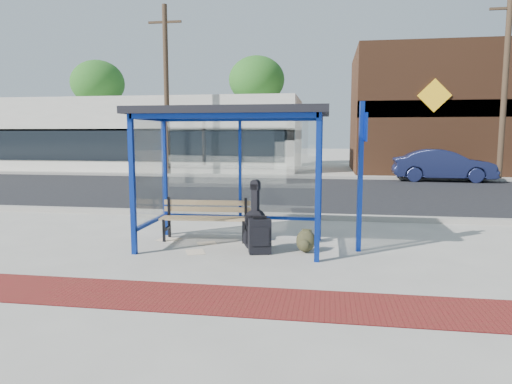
% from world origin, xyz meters
% --- Properties ---
extents(ground, '(120.00, 120.00, 0.00)m').
position_xyz_m(ground, '(0.00, 0.00, 0.00)').
color(ground, '#B2ADA0').
rests_on(ground, ground).
extents(brick_paver_strip, '(60.00, 1.00, 0.01)m').
position_xyz_m(brick_paver_strip, '(0.00, -2.60, 0.01)').
color(brick_paver_strip, maroon).
rests_on(brick_paver_strip, ground).
extents(curb_near, '(60.00, 0.25, 0.12)m').
position_xyz_m(curb_near, '(0.00, 2.90, 0.06)').
color(curb_near, gray).
rests_on(curb_near, ground).
extents(street_asphalt, '(60.00, 10.00, 0.00)m').
position_xyz_m(street_asphalt, '(0.00, 8.00, 0.00)').
color(street_asphalt, black).
rests_on(street_asphalt, ground).
extents(curb_far, '(60.00, 0.25, 0.12)m').
position_xyz_m(curb_far, '(0.00, 13.10, 0.06)').
color(curb_far, gray).
rests_on(curb_far, ground).
extents(far_sidewalk, '(60.00, 4.00, 0.01)m').
position_xyz_m(far_sidewalk, '(0.00, 15.00, 0.00)').
color(far_sidewalk, '#B2ADA0').
rests_on(far_sidewalk, ground).
extents(bus_shelter, '(3.30, 1.80, 2.42)m').
position_xyz_m(bus_shelter, '(0.00, 0.07, 2.07)').
color(bus_shelter, navy).
rests_on(bus_shelter, ground).
extents(storefront_white, '(18.00, 6.04, 4.00)m').
position_xyz_m(storefront_white, '(-9.00, 17.99, 2.00)').
color(storefront_white, silver).
rests_on(storefront_white, ground).
extents(storefront_brown, '(10.00, 7.08, 6.40)m').
position_xyz_m(storefront_brown, '(8.00, 18.49, 3.20)').
color(storefront_brown, '#59331E').
rests_on(storefront_brown, ground).
extents(tree_left, '(3.60, 3.60, 7.03)m').
position_xyz_m(tree_left, '(-14.00, 22.00, 5.45)').
color(tree_left, '#4C3826').
rests_on(tree_left, ground).
extents(tree_mid, '(3.60, 3.60, 7.03)m').
position_xyz_m(tree_mid, '(-3.00, 22.00, 5.45)').
color(tree_mid, '#4C3826').
rests_on(tree_mid, ground).
extents(utility_pole_west, '(1.60, 0.24, 8.00)m').
position_xyz_m(utility_pole_west, '(-6.00, 13.40, 4.11)').
color(utility_pole_west, '#4C3826').
rests_on(utility_pole_west, ground).
extents(utility_pole_east, '(1.60, 0.24, 8.00)m').
position_xyz_m(utility_pole_east, '(9.00, 13.40, 4.11)').
color(utility_pole_east, '#4C3826').
rests_on(utility_pole_east, ground).
extents(bench, '(1.69, 0.50, 0.79)m').
position_xyz_m(bench, '(-0.60, 0.46, 0.45)').
color(bench, black).
rests_on(bench, ground).
extents(guitar_bag, '(0.44, 0.23, 1.15)m').
position_xyz_m(guitar_bag, '(0.45, -0.23, 0.42)').
color(guitar_bag, black).
rests_on(guitar_bag, ground).
extents(suitcase, '(0.41, 0.32, 0.64)m').
position_xyz_m(suitcase, '(0.55, -0.40, 0.29)').
color(suitcase, black).
rests_on(suitcase, ground).
extents(backpack, '(0.35, 0.33, 0.39)m').
position_xyz_m(backpack, '(1.30, -0.19, 0.19)').
color(backpack, '#312F1B').
rests_on(backpack, ground).
extents(sign_post, '(0.13, 0.31, 2.51)m').
position_xyz_m(sign_post, '(2.19, 0.02, 1.41)').
color(sign_post, '#0D2A94').
rests_on(sign_post, ground).
extents(newspaper_a, '(0.43, 0.37, 0.01)m').
position_xyz_m(newspaper_a, '(-1.30, 0.34, 0.00)').
color(newspaper_a, white).
rests_on(newspaper_a, ground).
extents(newspaper_b, '(0.42, 0.46, 0.01)m').
position_xyz_m(newspaper_b, '(-0.53, -0.48, 0.00)').
color(newspaper_b, white).
rests_on(newspaper_b, ground).
extents(newspaper_c, '(0.41, 0.38, 0.01)m').
position_xyz_m(newspaper_c, '(-0.51, 0.16, 0.00)').
color(newspaper_c, white).
rests_on(newspaper_c, ground).
extents(parked_car, '(4.18, 1.60, 1.36)m').
position_xyz_m(parked_car, '(6.52, 12.77, 0.68)').
color(parked_car, '#171E42').
rests_on(parked_car, ground).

